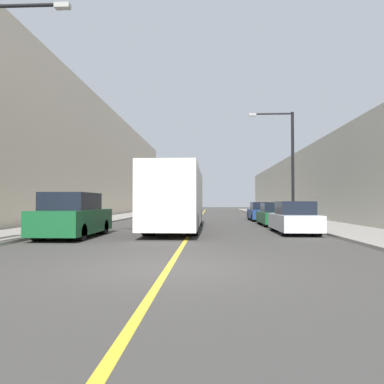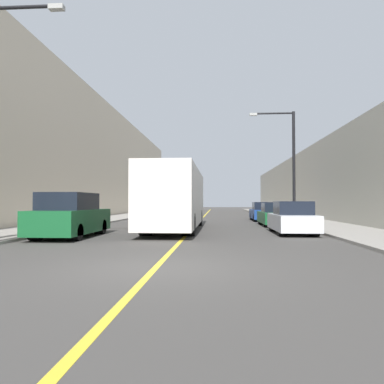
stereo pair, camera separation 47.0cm
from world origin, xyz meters
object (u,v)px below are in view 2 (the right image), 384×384
(car_right_mid, at_px, (276,215))
(street_lamp_right, at_px, (289,158))
(car_right_near, at_px, (292,219))
(parked_suv_left, at_px, (70,217))
(car_right_far, at_px, (263,212))
(bus, at_px, (176,198))

(car_right_mid, bearing_deg, street_lamp_right, 50.54)
(car_right_near, distance_m, car_right_mid, 5.94)
(parked_suv_left, distance_m, car_right_far, 17.69)
(bus, bearing_deg, street_lamp_right, 36.40)
(car_right_far, height_order, street_lamp_right, street_lamp_right)
(car_right_near, bearing_deg, car_right_mid, 88.75)
(car_right_far, distance_m, street_lamp_right, 6.27)
(car_right_mid, bearing_deg, parked_suv_left, -140.34)
(bus, bearing_deg, parked_suv_left, -132.40)
(bus, distance_m, car_right_near, 6.26)
(car_right_near, bearing_deg, bus, 160.02)
(car_right_mid, distance_m, car_right_far, 6.26)
(bus, xyz_separation_m, car_right_near, (5.80, -2.11, -1.04))
(car_right_far, bearing_deg, car_right_mid, -89.86)
(parked_suv_left, height_order, street_lamp_right, street_lamp_right)
(bus, relative_size, car_right_near, 2.67)
(bus, height_order, car_right_mid, bus)
(car_right_far, bearing_deg, street_lamp_right, -76.63)
(bus, xyz_separation_m, street_lamp_right, (7.07, 5.21, 2.71))
(parked_suv_left, distance_m, car_right_mid, 13.04)
(bus, xyz_separation_m, parked_suv_left, (-4.10, -4.49, -0.85))
(parked_suv_left, bearing_deg, car_right_far, 55.51)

